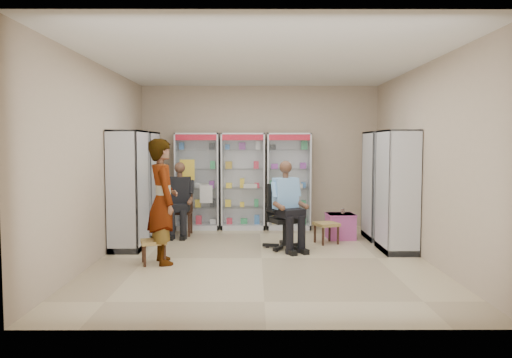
{
  "coord_description": "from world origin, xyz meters",
  "views": [
    {
      "loc": [
        -0.11,
        -7.64,
        1.77
      ],
      "look_at": [
        -0.09,
        0.7,
        1.19
      ],
      "focal_mm": 35.0,
      "sensor_mm": 36.0,
      "label": 1
    }
  ],
  "objects_px": {
    "pink_trunk": "(340,226)",
    "woven_stool_b": "(154,252)",
    "cabinet_left_far": "(143,185)",
    "seated_shopkeeper": "(285,208)",
    "standing_man": "(163,201)",
    "cabinet_back_left": "(198,181)",
    "office_chair": "(285,216)",
    "cabinet_right_near": "(397,191)",
    "cabinet_back_mid": "(243,181)",
    "woven_stool_a": "(326,233)",
    "cabinet_right_far": "(380,186)",
    "cabinet_back_right": "(289,181)",
    "cabinet_left_near": "(129,190)",
    "wooden_chair": "(181,211)"
  },
  "relations": [
    {
      "from": "cabinet_left_near",
      "to": "seated_shopkeeper",
      "type": "distance_m",
      "value": 2.65
    },
    {
      "from": "pink_trunk",
      "to": "seated_shopkeeper",
      "type": "bearing_deg",
      "value": -140.3
    },
    {
      "from": "cabinet_right_far",
      "to": "woven_stool_a",
      "type": "height_order",
      "value": "cabinet_right_far"
    },
    {
      "from": "cabinet_back_left",
      "to": "wooden_chair",
      "type": "xyz_separation_m",
      "value": [
        -0.25,
        -0.73,
        -0.53
      ]
    },
    {
      "from": "cabinet_left_far",
      "to": "pink_trunk",
      "type": "distance_m",
      "value": 3.81
    },
    {
      "from": "cabinet_back_right",
      "to": "cabinet_right_near",
      "type": "bearing_deg",
      "value": -53.84
    },
    {
      "from": "cabinet_back_left",
      "to": "cabinet_back_mid",
      "type": "relative_size",
      "value": 1.0
    },
    {
      "from": "seated_shopkeeper",
      "to": "woven_stool_a",
      "type": "distance_m",
      "value": 1.04
    },
    {
      "from": "pink_trunk",
      "to": "woven_stool_b",
      "type": "bearing_deg",
      "value": -147.71
    },
    {
      "from": "cabinet_right_far",
      "to": "cabinet_left_far",
      "type": "height_order",
      "value": "same"
    },
    {
      "from": "woven_stool_b",
      "to": "office_chair",
      "type": "bearing_deg",
      "value": 28.72
    },
    {
      "from": "cabinet_right_far",
      "to": "woven_stool_a",
      "type": "relative_size",
      "value": 5.33
    },
    {
      "from": "cabinet_back_left",
      "to": "office_chair",
      "type": "height_order",
      "value": "cabinet_back_left"
    },
    {
      "from": "standing_man",
      "to": "cabinet_right_near",
      "type": "bearing_deg",
      "value": -98.78
    },
    {
      "from": "wooden_chair",
      "to": "pink_trunk",
      "type": "distance_m",
      "value": 3.08
    },
    {
      "from": "office_chair",
      "to": "seated_shopkeeper",
      "type": "bearing_deg",
      "value": -113.97
    },
    {
      "from": "seated_shopkeeper",
      "to": "pink_trunk",
      "type": "height_order",
      "value": "seated_shopkeeper"
    },
    {
      "from": "wooden_chair",
      "to": "office_chair",
      "type": "relative_size",
      "value": 0.86
    },
    {
      "from": "office_chair",
      "to": "cabinet_right_far",
      "type": "bearing_deg",
      "value": 1.35
    },
    {
      "from": "standing_man",
      "to": "wooden_chair",
      "type": "bearing_deg",
      "value": -19.09
    },
    {
      "from": "cabinet_back_mid",
      "to": "standing_man",
      "type": "distance_m",
      "value": 3.24
    },
    {
      "from": "cabinet_right_near",
      "to": "office_chair",
      "type": "xyz_separation_m",
      "value": [
        -1.83,
        0.23,
        -0.45
      ]
    },
    {
      "from": "cabinet_back_left",
      "to": "cabinet_right_far",
      "type": "relative_size",
      "value": 1.0
    },
    {
      "from": "pink_trunk",
      "to": "woven_stool_b",
      "type": "xyz_separation_m",
      "value": [
        -3.1,
        -1.96,
        -0.06
      ]
    },
    {
      "from": "cabinet_left_near",
      "to": "cabinet_back_right",
      "type": "bearing_deg",
      "value": 125.65
    },
    {
      "from": "cabinet_back_right",
      "to": "woven_stool_b",
      "type": "xyz_separation_m",
      "value": [
        -2.2,
        -3.09,
        -0.82
      ]
    },
    {
      "from": "wooden_chair",
      "to": "standing_man",
      "type": "relative_size",
      "value": 0.51
    },
    {
      "from": "cabinet_back_left",
      "to": "woven_stool_b",
      "type": "height_order",
      "value": "cabinet_back_left"
    },
    {
      "from": "woven_stool_b",
      "to": "standing_man",
      "type": "height_order",
      "value": "standing_man"
    },
    {
      "from": "cabinet_right_near",
      "to": "woven_stool_b",
      "type": "relative_size",
      "value": 5.59
    },
    {
      "from": "seated_shopkeeper",
      "to": "cabinet_right_far",
      "type": "bearing_deg",
      "value": 2.62
    },
    {
      "from": "cabinet_back_right",
      "to": "pink_trunk",
      "type": "height_order",
      "value": "cabinet_back_right"
    },
    {
      "from": "office_chair",
      "to": "seated_shopkeeper",
      "type": "distance_m",
      "value": 0.16
    },
    {
      "from": "cabinet_left_near",
      "to": "pink_trunk",
      "type": "bearing_deg",
      "value": 103.52
    },
    {
      "from": "cabinet_back_mid",
      "to": "cabinet_left_far",
      "type": "distance_m",
      "value": 2.1
    },
    {
      "from": "cabinet_back_mid",
      "to": "cabinet_left_far",
      "type": "bearing_deg",
      "value": -153.68
    },
    {
      "from": "cabinet_right_far",
      "to": "standing_man",
      "type": "distance_m",
      "value": 4.16
    },
    {
      "from": "woven_stool_b",
      "to": "standing_man",
      "type": "distance_m",
      "value": 0.76
    },
    {
      "from": "wooden_chair",
      "to": "cabinet_left_far",
      "type": "bearing_deg",
      "value": -163.61
    },
    {
      "from": "office_chair",
      "to": "seated_shopkeeper",
      "type": "relative_size",
      "value": 0.79
    },
    {
      "from": "woven_stool_b",
      "to": "standing_man",
      "type": "xyz_separation_m",
      "value": [
        0.13,
        0.06,
        0.75
      ]
    },
    {
      "from": "cabinet_back_left",
      "to": "cabinet_left_far",
      "type": "distance_m",
      "value": 1.32
    },
    {
      "from": "cabinet_left_far",
      "to": "standing_man",
      "type": "xyz_separation_m",
      "value": [
        0.76,
        -2.1,
        -0.07
      ]
    },
    {
      "from": "cabinet_right_near",
      "to": "woven_stool_a",
      "type": "distance_m",
      "value": 1.49
    },
    {
      "from": "standing_man",
      "to": "cabinet_left_near",
      "type": "bearing_deg",
      "value": 16.02
    },
    {
      "from": "cabinet_left_far",
      "to": "seated_shopkeeper",
      "type": "distance_m",
      "value": 2.87
    },
    {
      "from": "cabinet_back_left",
      "to": "woven_stool_a",
      "type": "height_order",
      "value": "cabinet_back_left"
    },
    {
      "from": "cabinet_back_mid",
      "to": "cabinet_back_right",
      "type": "bearing_deg",
      "value": 0.0
    },
    {
      "from": "cabinet_left_near",
      "to": "office_chair",
      "type": "xyz_separation_m",
      "value": [
        2.63,
        0.03,
        -0.45
      ]
    },
    {
      "from": "pink_trunk",
      "to": "woven_stool_a",
      "type": "relative_size",
      "value": 1.3
    }
  ]
}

